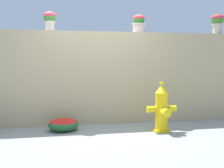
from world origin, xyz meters
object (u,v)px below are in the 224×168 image
potted_plant_3 (217,22)px  fire_hydrant (162,109)px  potted_plant_1 (50,19)px  flower_bush_left (63,124)px  potted_plant_2 (139,23)px

potted_plant_3 → fire_hydrant: size_ratio=0.50×
potted_plant_1 → flower_bush_left: size_ratio=0.69×
potted_plant_1 → potted_plant_2: bearing=-0.3°
potted_plant_3 → fire_hydrant: 2.63m
flower_bush_left → potted_plant_1: bearing=110.6°
fire_hydrant → flower_bush_left: fire_hydrant is taller
potted_plant_3 → flower_bush_left: bearing=-169.7°
potted_plant_1 → fire_hydrant: size_ratio=0.43×
potted_plant_3 → flower_bush_left: 4.03m
potted_plant_2 → potted_plant_3: bearing=1.6°
potted_plant_2 → fire_hydrant: (0.15, -0.98, -1.67)m
fire_hydrant → potted_plant_2: bearing=98.9°
potted_plant_2 → flower_bush_left: 2.59m
potted_plant_1 → fire_hydrant: bearing=-26.8°
potted_plant_1 → fire_hydrant: (1.97, -0.99, -1.70)m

